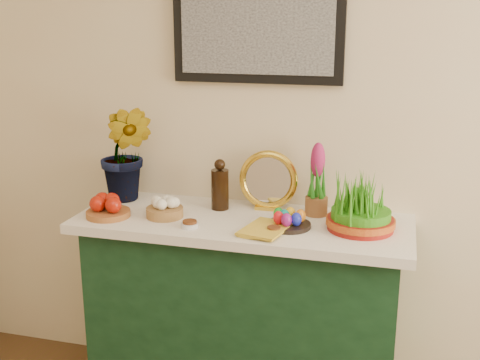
# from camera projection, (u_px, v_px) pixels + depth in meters

# --- Properties ---
(room) EXTENTS (4.50, 4.54, 2.72)m
(room) POSITION_uv_depth(u_px,v_px,m) (293.00, 36.00, 0.41)
(room) COLOR #52331C
(room) RESTS_ON ground
(sideboard) EXTENTS (1.30, 0.45, 0.85)m
(sideboard) POSITION_uv_depth(u_px,v_px,m) (243.00, 318.00, 2.65)
(sideboard) COLOR #153B20
(sideboard) RESTS_ON ground
(tablecloth) EXTENTS (1.40, 0.55, 0.04)m
(tablecloth) POSITION_uv_depth(u_px,v_px,m) (243.00, 223.00, 2.53)
(tablecloth) COLOR white
(tablecloth) RESTS_ON sideboard
(hyacinth_green) EXTENTS (0.29, 0.25, 0.58)m
(hyacinth_green) POSITION_uv_depth(u_px,v_px,m) (126.00, 138.00, 2.70)
(hyacinth_green) COLOR #247719
(hyacinth_green) RESTS_ON tablecloth
(apple_bowl) EXTENTS (0.24, 0.24, 0.09)m
(apple_bowl) POSITION_uv_depth(u_px,v_px,m) (108.00, 208.00, 2.54)
(apple_bowl) COLOR brown
(apple_bowl) RESTS_ON tablecloth
(garlic_basket) EXTENTS (0.18, 0.18, 0.09)m
(garlic_basket) POSITION_uv_depth(u_px,v_px,m) (165.00, 209.00, 2.53)
(garlic_basket) COLOR olive
(garlic_basket) RESTS_ON tablecloth
(vinegar_cruet) EXTENTS (0.08, 0.08, 0.22)m
(vinegar_cruet) POSITION_uv_depth(u_px,v_px,m) (220.00, 187.00, 2.62)
(vinegar_cruet) COLOR black
(vinegar_cruet) RESTS_ON tablecloth
(mirror) EXTENTS (0.26, 0.08, 0.26)m
(mirror) POSITION_uv_depth(u_px,v_px,m) (268.00, 181.00, 2.62)
(mirror) COLOR gold
(mirror) RESTS_ON tablecloth
(book) EXTENTS (0.19, 0.24, 0.03)m
(book) POSITION_uv_depth(u_px,v_px,m) (247.00, 225.00, 2.40)
(book) COLOR gold
(book) RESTS_ON tablecloth
(spice_dish_left) EXTENTS (0.07, 0.07, 0.03)m
(spice_dish_left) POSITION_uv_depth(u_px,v_px,m) (190.00, 224.00, 2.41)
(spice_dish_left) COLOR silver
(spice_dish_left) RESTS_ON tablecloth
(spice_dish_right) EXTENTS (0.07, 0.07, 0.03)m
(spice_dish_right) POSITION_uv_depth(u_px,v_px,m) (274.00, 230.00, 2.35)
(spice_dish_right) COLOR silver
(spice_dish_right) RESTS_ON tablecloth
(egg_plate) EXTENTS (0.22, 0.22, 0.07)m
(egg_plate) POSITION_uv_depth(u_px,v_px,m) (288.00, 220.00, 2.41)
(egg_plate) COLOR black
(egg_plate) RESTS_ON tablecloth
(hyacinth_pink) EXTENTS (0.10, 0.10, 0.32)m
(hyacinth_pink) POSITION_uv_depth(u_px,v_px,m) (317.00, 183.00, 2.53)
(hyacinth_pink) COLOR brown
(hyacinth_pink) RESTS_ON tablecloth
(wheatgrass_sabzeh) EXTENTS (0.27, 0.27, 0.22)m
(wheatgrass_sabzeh) POSITION_uv_depth(u_px,v_px,m) (361.00, 206.00, 2.37)
(wheatgrass_sabzeh) COLOR maroon
(wheatgrass_sabzeh) RESTS_ON tablecloth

